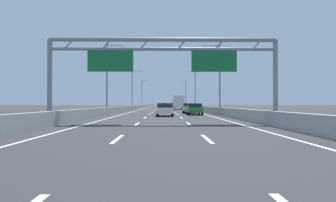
% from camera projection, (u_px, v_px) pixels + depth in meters
% --- Properties ---
extents(ground_plane, '(260.00, 260.00, 0.00)m').
position_uv_depth(ground_plane, '(164.00, 108.00, 99.81)').
color(ground_plane, '#2D2D30').
extents(lane_dash_left_1, '(0.16, 3.00, 0.01)m').
position_uv_depth(lane_dash_left_1, '(118.00, 139.00, 12.30)').
color(lane_dash_left_1, white).
rests_on(lane_dash_left_1, ground_plane).
extents(lane_dash_left_2, '(0.16, 3.00, 0.01)m').
position_uv_depth(lane_dash_left_2, '(137.00, 124.00, 21.30)').
color(lane_dash_left_2, white).
rests_on(lane_dash_left_2, ground_plane).
extents(lane_dash_left_3, '(0.16, 3.00, 0.01)m').
position_uv_depth(lane_dash_left_3, '(145.00, 118.00, 30.30)').
color(lane_dash_left_3, white).
rests_on(lane_dash_left_3, ground_plane).
extents(lane_dash_left_4, '(0.16, 3.00, 0.01)m').
position_uv_depth(lane_dash_left_4, '(149.00, 114.00, 39.30)').
color(lane_dash_left_4, white).
rests_on(lane_dash_left_4, ground_plane).
extents(lane_dash_left_5, '(0.16, 3.00, 0.01)m').
position_uv_depth(lane_dash_left_5, '(152.00, 112.00, 48.30)').
color(lane_dash_left_5, white).
rests_on(lane_dash_left_5, ground_plane).
extents(lane_dash_left_6, '(0.16, 3.00, 0.01)m').
position_uv_depth(lane_dash_left_6, '(154.00, 111.00, 57.29)').
color(lane_dash_left_6, white).
rests_on(lane_dash_left_6, ground_plane).
extents(lane_dash_left_7, '(0.16, 3.00, 0.01)m').
position_uv_depth(lane_dash_left_7, '(155.00, 110.00, 66.29)').
color(lane_dash_left_7, white).
rests_on(lane_dash_left_7, ground_plane).
extents(lane_dash_left_8, '(0.16, 3.00, 0.01)m').
position_uv_depth(lane_dash_left_8, '(156.00, 109.00, 75.29)').
color(lane_dash_left_8, white).
rests_on(lane_dash_left_8, ground_plane).
extents(lane_dash_left_9, '(0.16, 3.00, 0.01)m').
position_uv_depth(lane_dash_left_9, '(157.00, 108.00, 84.29)').
color(lane_dash_left_9, white).
rests_on(lane_dash_left_9, ground_plane).
extents(lane_dash_left_10, '(0.16, 3.00, 0.01)m').
position_uv_depth(lane_dash_left_10, '(158.00, 108.00, 93.29)').
color(lane_dash_left_10, white).
rests_on(lane_dash_left_10, ground_plane).
extents(lane_dash_left_11, '(0.16, 3.00, 0.01)m').
position_uv_depth(lane_dash_left_11, '(158.00, 107.00, 102.29)').
color(lane_dash_left_11, white).
rests_on(lane_dash_left_11, ground_plane).
extents(lane_dash_left_12, '(0.16, 3.00, 0.01)m').
position_uv_depth(lane_dash_left_12, '(159.00, 107.00, 111.29)').
color(lane_dash_left_12, white).
rests_on(lane_dash_left_12, ground_plane).
extents(lane_dash_left_13, '(0.16, 3.00, 0.01)m').
position_uv_depth(lane_dash_left_13, '(159.00, 107.00, 120.29)').
color(lane_dash_left_13, white).
rests_on(lane_dash_left_13, ground_plane).
extents(lane_dash_left_14, '(0.16, 3.00, 0.01)m').
position_uv_depth(lane_dash_left_14, '(160.00, 107.00, 129.29)').
color(lane_dash_left_14, white).
rests_on(lane_dash_left_14, ground_plane).
extents(lane_dash_left_15, '(0.16, 3.00, 0.01)m').
position_uv_depth(lane_dash_left_15, '(160.00, 106.00, 138.29)').
color(lane_dash_left_15, white).
rests_on(lane_dash_left_15, ground_plane).
extents(lane_dash_left_16, '(0.16, 3.00, 0.01)m').
position_uv_depth(lane_dash_left_16, '(160.00, 106.00, 147.28)').
color(lane_dash_left_16, white).
rests_on(lane_dash_left_16, ground_plane).
extents(lane_dash_left_17, '(0.16, 3.00, 0.01)m').
position_uv_depth(lane_dash_left_17, '(160.00, 106.00, 156.28)').
color(lane_dash_left_17, white).
rests_on(lane_dash_left_17, ground_plane).
extents(lane_dash_right_1, '(0.16, 3.00, 0.01)m').
position_uv_depth(lane_dash_right_1, '(207.00, 139.00, 12.35)').
color(lane_dash_right_1, white).
rests_on(lane_dash_right_1, ground_plane).
extents(lane_dash_right_2, '(0.16, 3.00, 0.01)m').
position_uv_depth(lane_dash_right_2, '(189.00, 124.00, 21.35)').
color(lane_dash_right_2, white).
rests_on(lane_dash_right_2, ground_plane).
extents(lane_dash_right_3, '(0.16, 3.00, 0.01)m').
position_uv_depth(lane_dash_right_3, '(181.00, 118.00, 30.34)').
color(lane_dash_right_3, white).
rests_on(lane_dash_right_3, ground_plane).
extents(lane_dash_right_4, '(0.16, 3.00, 0.01)m').
position_uv_depth(lane_dash_right_4, '(177.00, 114.00, 39.34)').
color(lane_dash_right_4, white).
rests_on(lane_dash_right_4, ground_plane).
extents(lane_dash_right_5, '(0.16, 3.00, 0.01)m').
position_uv_depth(lane_dash_right_5, '(175.00, 112.00, 48.34)').
color(lane_dash_right_5, white).
rests_on(lane_dash_right_5, ground_plane).
extents(lane_dash_right_6, '(0.16, 3.00, 0.01)m').
position_uv_depth(lane_dash_right_6, '(173.00, 111.00, 57.34)').
color(lane_dash_right_6, white).
rests_on(lane_dash_right_6, ground_plane).
extents(lane_dash_right_7, '(0.16, 3.00, 0.01)m').
position_uv_depth(lane_dash_right_7, '(172.00, 110.00, 66.34)').
color(lane_dash_right_7, white).
rests_on(lane_dash_right_7, ground_plane).
extents(lane_dash_right_8, '(0.16, 3.00, 0.01)m').
position_uv_depth(lane_dash_right_8, '(171.00, 109.00, 75.34)').
color(lane_dash_right_8, white).
rests_on(lane_dash_right_8, ground_plane).
extents(lane_dash_right_9, '(0.16, 3.00, 0.01)m').
position_uv_depth(lane_dash_right_9, '(170.00, 108.00, 84.34)').
color(lane_dash_right_9, white).
rests_on(lane_dash_right_9, ground_plane).
extents(lane_dash_right_10, '(0.16, 3.00, 0.01)m').
position_uv_depth(lane_dash_right_10, '(170.00, 108.00, 93.34)').
color(lane_dash_right_10, white).
rests_on(lane_dash_right_10, ground_plane).
extents(lane_dash_right_11, '(0.16, 3.00, 0.01)m').
position_uv_depth(lane_dash_right_11, '(169.00, 107.00, 102.34)').
color(lane_dash_right_11, white).
rests_on(lane_dash_right_11, ground_plane).
extents(lane_dash_right_12, '(0.16, 3.00, 0.01)m').
position_uv_depth(lane_dash_right_12, '(169.00, 107.00, 111.34)').
color(lane_dash_right_12, white).
rests_on(lane_dash_right_12, ground_plane).
extents(lane_dash_right_13, '(0.16, 3.00, 0.01)m').
position_uv_depth(lane_dash_right_13, '(168.00, 107.00, 120.33)').
color(lane_dash_right_13, white).
rests_on(lane_dash_right_13, ground_plane).
extents(lane_dash_right_14, '(0.16, 3.00, 0.01)m').
position_uv_depth(lane_dash_right_14, '(168.00, 107.00, 129.33)').
color(lane_dash_right_14, white).
rests_on(lane_dash_right_14, ground_plane).
extents(lane_dash_right_15, '(0.16, 3.00, 0.01)m').
position_uv_depth(lane_dash_right_15, '(168.00, 106.00, 138.33)').
color(lane_dash_right_15, white).
rests_on(lane_dash_right_15, ground_plane).
extents(lane_dash_right_16, '(0.16, 3.00, 0.01)m').
position_uv_depth(lane_dash_right_16, '(168.00, 106.00, 147.33)').
color(lane_dash_right_16, white).
rests_on(lane_dash_right_16, ground_plane).
extents(lane_dash_right_17, '(0.16, 3.00, 0.01)m').
position_uv_depth(lane_dash_right_17, '(167.00, 106.00, 156.33)').
color(lane_dash_right_17, white).
rests_on(lane_dash_right_17, ground_plane).
extents(edge_line_left, '(0.16, 176.00, 0.01)m').
position_uv_depth(edge_line_left, '(145.00, 108.00, 87.75)').
color(edge_line_left, white).
rests_on(edge_line_left, ground_plane).
extents(edge_line_right, '(0.16, 176.00, 0.01)m').
position_uv_depth(edge_line_right, '(182.00, 108.00, 87.88)').
color(edge_line_right, white).
rests_on(edge_line_right, ground_plane).
extents(barrier_left, '(0.45, 220.00, 0.95)m').
position_uv_depth(barrier_left, '(145.00, 106.00, 109.72)').
color(barrier_left, '#9E9E99').
rests_on(barrier_left, ground_plane).
extents(barrier_right, '(0.45, 220.00, 0.95)m').
position_uv_depth(barrier_right, '(183.00, 106.00, 109.91)').
color(barrier_right, '#9E9E99').
rests_on(barrier_right, ground_plane).
extents(sign_gantry, '(17.25, 0.36, 6.36)m').
position_uv_depth(sign_gantry, '(163.00, 58.00, 22.87)').
color(sign_gantry, gray).
rests_on(sign_gantry, ground_plane).
extents(streetlamp_left_mid, '(2.58, 0.28, 9.50)m').
position_uv_depth(streetlamp_left_mid, '(109.00, 74.00, 41.60)').
color(streetlamp_left_mid, slate).
rests_on(streetlamp_left_mid, ground_plane).
extents(streetlamp_right_mid, '(2.58, 0.28, 9.50)m').
position_uv_depth(streetlamp_right_mid, '(218.00, 74.00, 41.80)').
color(streetlamp_right_mid, slate).
rests_on(streetlamp_right_mid, ground_plane).
extents(streetlamp_left_far, '(2.58, 0.28, 9.50)m').
position_uv_depth(streetlamp_left_far, '(133.00, 87.00, 74.55)').
color(streetlamp_left_far, slate).
rests_on(streetlamp_left_far, ground_plane).
extents(streetlamp_right_far, '(2.58, 0.28, 9.50)m').
position_uv_depth(streetlamp_right_far, '(194.00, 87.00, 74.75)').
color(streetlamp_right_far, slate).
rests_on(streetlamp_right_far, ground_plane).
extents(streetlamp_left_distant, '(2.58, 0.28, 9.50)m').
position_uv_depth(streetlamp_left_distant, '(143.00, 92.00, 107.50)').
color(streetlamp_left_distant, slate).
rests_on(streetlamp_left_distant, ground_plane).
extents(streetlamp_right_distant, '(2.58, 0.28, 9.50)m').
position_uv_depth(streetlamp_right_distant, '(185.00, 92.00, 107.69)').
color(streetlamp_right_distant, slate).
rests_on(streetlamp_right_distant, ground_plane).
extents(blue_car, '(1.89, 4.23, 1.54)m').
position_uv_depth(blue_car, '(163.00, 105.00, 138.44)').
color(blue_car, '#2347AD').
rests_on(blue_car, ground_plane).
extents(white_car, '(1.87, 4.50, 1.44)m').
position_uv_depth(white_car, '(165.00, 109.00, 34.15)').
color(white_car, silver).
rests_on(white_car, ground_plane).
extents(green_car, '(1.78, 4.49, 1.42)m').
position_uv_depth(green_car, '(194.00, 109.00, 38.02)').
color(green_car, '#1E7A38').
rests_on(green_car, ground_plane).
extents(red_car, '(1.70, 4.11, 1.38)m').
position_uv_depth(red_car, '(163.00, 106.00, 78.59)').
color(red_car, red).
rests_on(red_car, ground_plane).
extents(silver_car, '(1.72, 4.57, 1.43)m').
position_uv_depth(silver_car, '(189.00, 108.00, 44.43)').
color(silver_car, '#A8ADB2').
rests_on(silver_car, ground_plane).
extents(yellow_car, '(1.73, 4.30, 1.47)m').
position_uv_depth(yellow_car, '(172.00, 105.00, 129.08)').
color(yellow_car, yellow).
rests_on(yellow_car, ground_plane).
extents(orange_car, '(1.77, 4.18, 1.44)m').
position_uv_depth(orange_car, '(164.00, 107.00, 49.91)').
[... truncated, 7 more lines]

